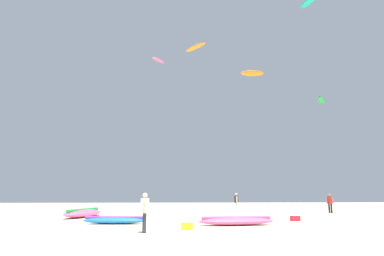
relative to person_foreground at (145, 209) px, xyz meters
The scene contains 14 objects.
ground_plane 5.03m from the person_foreground, 57.40° to the right, with size 120.00×120.00×0.00m, color beige.
person_foreground is the anchor object (origin of this frame).
person_midground 18.62m from the person_foreground, 67.12° to the left, with size 0.40×0.58×1.76m.
person_left 21.17m from the person_foreground, 44.25° to the left, with size 0.53×0.38×1.69m.
kite_grounded_near 5.83m from the person_foreground, 36.28° to the left, with size 4.27×1.67×0.51m.
kite_grounded_mid 12.00m from the person_foreground, 116.20° to the left, with size 2.51×5.43×0.66m.
kite_grounded_far 5.16m from the person_foreground, 113.33° to the left, with size 3.64×1.20×0.42m.
cooler_box 10.84m from the person_foreground, 34.89° to the left, with size 0.56×0.36×0.32m, color red.
gear_bag 2.41m from the person_foreground, 33.20° to the left, with size 0.56×0.36×0.32m, color yellow.
kite_aloft_0 25.02m from the person_foreground, 79.35° to the left, with size 2.52×2.88×0.41m.
kite_aloft_1 39.77m from the person_foreground, 68.24° to the left, with size 3.50×1.00×0.86m.
kite_aloft_2 35.79m from the person_foreground, 91.78° to the left, with size 2.19×2.63×0.34m.
kite_aloft_4 41.70m from the person_foreground, 52.95° to the left, with size 1.90×3.53×0.52m.
kite_aloft_5 43.98m from the person_foreground, 54.75° to the left, with size 2.72×3.64×0.45m.
Camera 1 is at (-1.48, -11.11, 1.62)m, focal length 31.81 mm.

